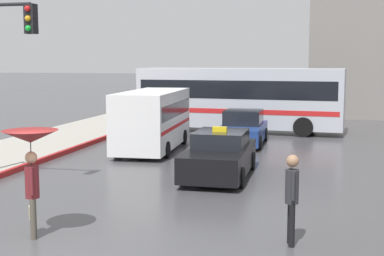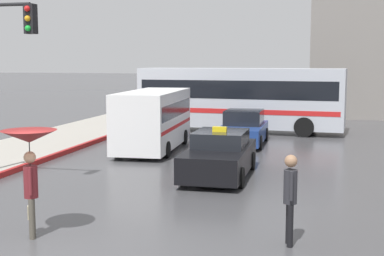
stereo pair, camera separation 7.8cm
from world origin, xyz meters
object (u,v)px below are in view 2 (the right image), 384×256
(taxi, at_px, (220,156))
(pedestrian_man, at_px, (290,192))
(ambulance_van, at_px, (153,117))
(pedestrian_with_umbrella, at_px, (29,149))
(sedan_red, at_px, (243,129))
(city_bus, at_px, (240,96))

(taxi, height_order, pedestrian_man, pedestrian_man)
(ambulance_van, distance_m, pedestrian_with_umbrella, 11.26)
(taxi, xyz_separation_m, pedestrian_with_umbrella, (-2.70, -6.74, 1.19))
(taxi, relative_size, ambulance_van, 0.74)
(sedan_red, bearing_deg, pedestrian_man, 101.91)
(ambulance_van, bearing_deg, taxi, 125.78)
(pedestrian_with_umbrella, bearing_deg, pedestrian_man, -108.86)
(sedan_red, height_order, city_bus, city_bus)
(sedan_red, xyz_separation_m, ambulance_van, (-3.41, -2.31, 0.67))
(ambulance_van, relative_size, pedestrian_man, 3.23)
(city_bus, bearing_deg, taxi, -170.45)
(pedestrian_with_umbrella, bearing_deg, sedan_red, -37.56)
(ambulance_van, height_order, city_bus, city_bus)
(sedan_red, bearing_deg, city_bus, -79.82)
(ambulance_van, height_order, pedestrian_man, ambulance_van)
(ambulance_van, relative_size, pedestrian_with_umbrella, 2.62)
(taxi, relative_size, pedestrian_with_umbrella, 1.93)
(ambulance_van, bearing_deg, city_bus, -114.28)
(taxi, height_order, sedan_red, taxi)
(ambulance_van, bearing_deg, pedestrian_with_umbrella, 91.56)
(sedan_red, relative_size, pedestrian_man, 2.27)
(taxi, height_order, pedestrian_with_umbrella, pedestrian_with_umbrella)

